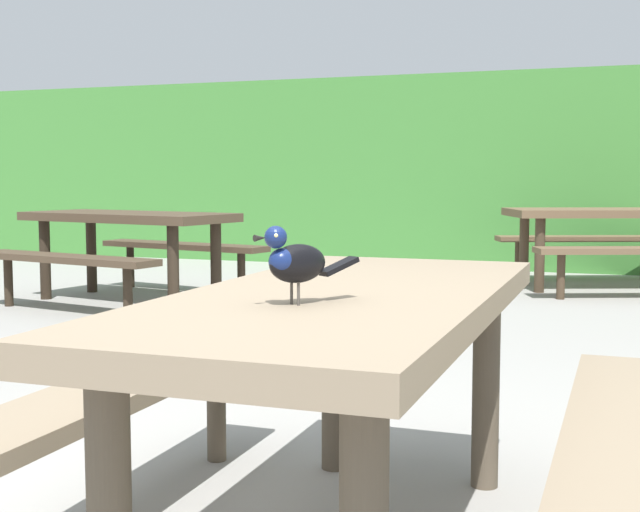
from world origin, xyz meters
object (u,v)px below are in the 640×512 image
(picnic_table_far_centre, at_px, (128,235))
(bird_grackle, at_px, (294,261))
(picnic_table_foreground, at_px, (344,359))
(picnic_table_mid_left, at_px, (607,229))

(picnic_table_far_centre, bearing_deg, bird_grackle, -53.42)
(picnic_table_foreground, relative_size, bird_grackle, 7.16)
(picnic_table_foreground, bearing_deg, bird_grackle, -94.29)
(picnic_table_foreground, relative_size, picnic_table_mid_left, 0.82)
(bird_grackle, xyz_separation_m, picnic_table_mid_left, (0.49, 6.58, -0.29))
(picnic_table_mid_left, bearing_deg, bird_grackle, -94.23)
(bird_grackle, distance_m, picnic_table_mid_left, 6.60)
(bird_grackle, bearing_deg, picnic_table_far_centre, 126.58)
(picnic_table_foreground, distance_m, bird_grackle, 0.42)
(picnic_table_mid_left, distance_m, picnic_table_far_centre, 4.33)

